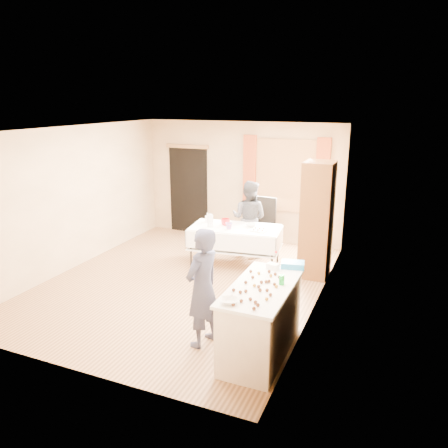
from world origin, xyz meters
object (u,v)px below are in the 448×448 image
at_px(counter, 261,320).
at_px(party_table, 235,242).
at_px(girl, 203,288).
at_px(cabinet, 317,220).
at_px(chair, 262,234).
at_px(woman, 249,218).

height_order(counter, party_table, counter).
bearing_deg(girl, party_table, -153.26).
height_order(cabinet, party_table, cabinet).
height_order(counter, girl, girl).
bearing_deg(counter, chair, 107.63).
bearing_deg(woman, girl, 102.29).
distance_m(cabinet, counter, 2.83).
bearing_deg(cabinet, counter, -92.06).
bearing_deg(chair, counter, -67.56).
distance_m(counter, woman, 3.63).
distance_m(cabinet, party_table, 1.61).
bearing_deg(woman, chair, -106.35).
height_order(cabinet, woman, cabinet).
distance_m(party_table, chair, 1.12).
xyz_separation_m(cabinet, chair, (-1.31, 1.02, -0.70)).
relative_size(counter, girl, 0.94).
xyz_separation_m(cabinet, counter, (-0.10, -2.77, -0.57)).
relative_size(party_table, woman, 1.18).
distance_m(cabinet, woman, 1.59).
xyz_separation_m(party_table, girl, (0.64, -2.77, 0.33)).
bearing_deg(chair, party_table, -94.91).
bearing_deg(party_table, chair, 72.98).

